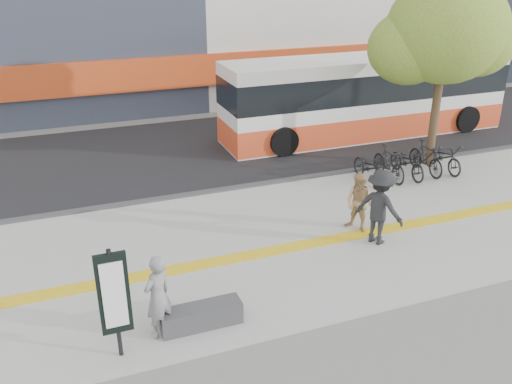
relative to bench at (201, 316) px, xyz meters
name	(u,v)px	position (x,y,z in m)	size (l,w,h in m)	color
ground	(296,273)	(2.60, 1.20, -0.30)	(120.00, 120.00, 0.00)	slate
sidewalk	(272,242)	(2.60, 2.70, -0.27)	(40.00, 7.00, 0.08)	gray
tactile_strip	(279,250)	(2.60, 2.20, -0.22)	(40.00, 0.45, 0.01)	gold
street	(196,151)	(2.60, 10.20, -0.28)	(40.00, 8.00, 0.06)	black
curb	(229,190)	(2.60, 6.20, -0.23)	(40.00, 0.25, 0.14)	#323234
bench	(201,316)	(0.00, 0.00, 0.00)	(1.60, 0.45, 0.45)	#323234
signboard	(114,296)	(-1.60, -0.31, 1.06)	(0.55, 0.10, 2.20)	black
street_tree	(443,31)	(9.78, 6.02, 4.21)	(4.40, 3.80, 6.31)	#3A291A
bus	(366,99)	(9.49, 9.70, 1.21)	(11.63, 2.76, 3.10)	silver
bicycle_row	(408,161)	(8.39, 5.20, 0.28)	(3.52, 1.87, 1.08)	black
seated_woman	(158,296)	(-0.80, 0.04, 0.63)	(0.62, 0.41, 1.71)	black
pedestrian_tan	(359,203)	(4.93, 2.45, 0.57)	(0.77, 0.60, 1.58)	tan
pedestrian_dark	(380,207)	(5.07, 1.71, 0.74)	(1.25, 0.72, 1.94)	black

